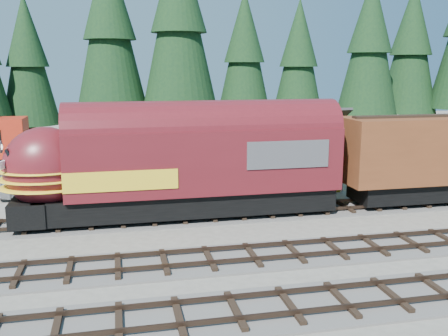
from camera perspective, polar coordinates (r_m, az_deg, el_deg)
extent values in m
plane|color=#6B665B|center=(23.24, 7.72, -7.90)|extent=(120.00, 120.00, 0.00)
cube|color=#4C4947|center=(31.18, 22.71, -3.62)|extent=(68.00, 3.20, 0.08)
cube|color=#38281E|center=(30.57, 23.51, -3.57)|extent=(68.00, 0.08, 0.16)
cube|color=#38281E|center=(31.71, 22.00, -2.94)|extent=(68.00, 0.08, 0.16)
cube|color=#4C4947|center=(39.39, -15.45, -0.16)|extent=(32.00, 3.20, 0.08)
cube|color=#38281E|center=(38.65, -15.52, -0.06)|extent=(32.00, 0.08, 0.16)
cube|color=#38281E|center=(40.06, -15.41, 0.34)|extent=(32.00, 0.08, 0.16)
cube|color=gold|center=(32.55, 1.53, 0.87)|extent=(12.00, 6.00, 3.40)
cube|color=gold|center=(32.20, 1.55, 5.10)|extent=(11.88, 3.30, 1.44)
cube|color=white|center=(30.61, -9.07, 1.01)|extent=(0.06, 2.40, 0.60)
cone|color=black|center=(48.93, -21.55, 11.46)|extent=(5.11, 5.11, 11.64)
cone|color=black|center=(48.87, -12.95, 15.08)|extent=(6.74, 6.74, 15.34)
cone|color=black|center=(47.70, -5.20, 16.22)|extent=(7.14, 7.14, 16.27)
cone|color=black|center=(48.89, 2.34, 12.76)|extent=(5.39, 5.39, 12.28)
cone|color=black|center=(49.84, 8.52, 12.12)|extent=(5.12, 5.12, 11.67)
cone|color=black|center=(52.62, 16.30, 13.34)|extent=(6.01, 6.01, 13.70)
cone|color=black|center=(56.97, 20.59, 12.74)|extent=(5.92, 5.92, 13.48)
cube|color=black|center=(25.72, -4.02, -3.80)|extent=(15.02, 2.69, 1.16)
cube|color=#59141A|center=(25.37, -2.20, 1.01)|extent=(13.70, 3.16, 3.16)
ellipsoid|color=#59141A|center=(25.25, -19.66, 0.05)|extent=(4.01, 3.10, 3.90)
cube|color=#38383A|center=(26.26, 6.20, 2.12)|extent=(4.22, 3.22, 1.37)
imported|color=black|center=(29.90, -14.11, -2.17)|extent=(6.29, 4.04, 1.61)
imported|color=#B4B7BC|center=(32.11, -19.61, -1.50)|extent=(6.22, 3.63, 1.69)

